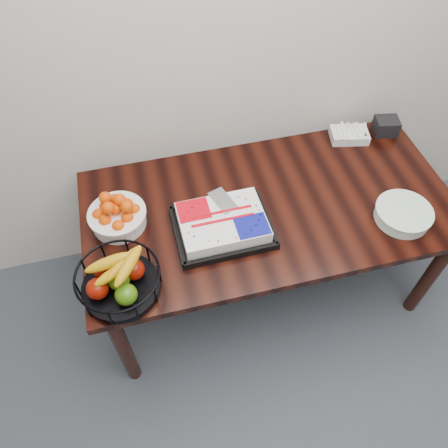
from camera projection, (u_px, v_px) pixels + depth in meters
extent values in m
plane|color=silver|center=(246.00, 34.00, 1.94)|extent=(5.00, 0.00, 5.00)
cube|color=black|center=(269.00, 207.00, 2.13)|extent=(1.80, 0.90, 0.04)
cylinder|color=black|center=(123.00, 347.00, 2.08)|extent=(0.07, 0.07, 0.71)
cylinder|color=black|center=(109.00, 228.00, 2.52)|extent=(0.07, 0.07, 0.71)
cylinder|color=black|center=(431.00, 275.00, 2.33)|extent=(0.07, 0.07, 0.71)
cylinder|color=black|center=(369.00, 178.00, 2.77)|extent=(0.07, 0.07, 0.71)
cube|color=black|center=(222.00, 228.00, 2.01)|extent=(0.45, 0.35, 0.02)
cube|color=white|center=(222.00, 223.00, 1.98)|extent=(0.39, 0.29, 0.07)
cube|color=red|center=(194.00, 210.00, 1.98)|extent=(0.15, 0.13, 0.00)
cube|color=navy|center=(252.00, 226.00, 1.92)|extent=(0.15, 0.13, 0.00)
cube|color=silver|center=(223.00, 201.00, 2.01)|extent=(0.12, 0.17, 0.00)
cylinder|color=white|center=(118.00, 218.00, 2.01)|extent=(0.25, 0.25, 0.08)
cylinder|color=white|center=(117.00, 213.00, 1.98)|extent=(0.27, 0.27, 0.01)
cylinder|color=black|center=(121.00, 287.00, 1.82)|extent=(0.33, 0.33, 0.03)
torus|color=black|center=(117.00, 275.00, 1.74)|extent=(0.35, 0.35, 0.01)
cylinder|color=white|center=(403.00, 215.00, 2.04)|extent=(0.25, 0.25, 0.06)
cylinder|color=white|center=(405.00, 210.00, 2.01)|extent=(0.26, 0.26, 0.01)
cube|color=silver|center=(349.00, 135.00, 2.39)|extent=(0.22, 0.17, 0.05)
cube|color=black|center=(386.00, 126.00, 2.41)|extent=(0.14, 0.13, 0.09)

